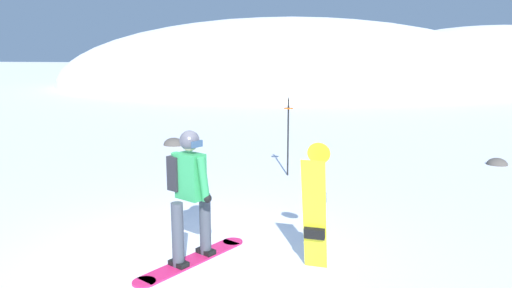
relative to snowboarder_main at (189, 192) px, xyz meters
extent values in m
plane|color=white|center=(-0.01, 0.07, -0.92)|extent=(300.00, 300.00, 0.00)
ellipsoid|color=white|center=(-7.42, 37.81, -0.92)|extent=(41.11, 37.00, 11.78)
ellipsoid|color=white|center=(11.97, 49.31, -0.92)|extent=(31.61, 28.45, 11.25)
cube|color=#D11E5B|center=(0.03, -0.01, -0.91)|extent=(0.86, 1.55, 0.02)
cylinder|color=#D11E5B|center=(0.33, 0.71, -0.91)|extent=(0.28, 0.28, 0.02)
cylinder|color=#D11E5B|center=(-0.27, -0.73, -0.91)|extent=(0.28, 0.28, 0.02)
cube|color=black|center=(0.12, 0.21, -0.86)|extent=(0.29, 0.23, 0.06)
cube|color=black|center=(-0.06, -0.23, -0.86)|extent=(0.29, 0.23, 0.06)
cylinder|color=#3D424C|center=(0.12, 0.21, -0.48)|extent=(0.15, 0.15, 0.82)
cylinder|color=#3D424C|center=(-0.06, -0.23, -0.48)|extent=(0.15, 0.15, 0.82)
cube|color=#2D9351|center=(0.03, -0.01, 0.22)|extent=(0.42, 0.34, 0.58)
cylinder|color=#2D9351|center=(-0.18, 0.08, 0.22)|extent=(0.16, 0.20, 0.57)
cylinder|color=#2D9351|center=(0.24, -0.10, 0.22)|extent=(0.16, 0.20, 0.57)
sphere|color=black|center=(-0.19, 0.12, -0.03)|extent=(0.11, 0.11, 0.11)
sphere|color=black|center=(0.27, -0.07, -0.03)|extent=(0.11, 0.11, 0.11)
cube|color=#232328|center=(-0.16, 0.06, 0.24)|extent=(0.27, 0.33, 0.44)
cube|color=#232328|center=(-0.25, 0.10, 0.16)|extent=(0.13, 0.21, 0.20)
sphere|color=beige|center=(0.03, -0.01, 0.64)|extent=(0.21, 0.21, 0.21)
sphere|color=#4C4C56|center=(0.03, -0.01, 0.67)|extent=(0.25, 0.25, 0.25)
cube|color=navy|center=(0.15, -0.06, 0.64)|extent=(0.09, 0.17, 0.08)
cube|color=yellow|center=(1.59, 0.07, -0.19)|extent=(0.28, 0.45, 1.46)
cylinder|color=yellow|center=(1.59, 0.29, 0.54)|extent=(0.28, 0.10, 0.28)
cube|color=black|center=(1.59, 0.10, 0.03)|extent=(0.25, 0.11, 0.15)
cube|color=black|center=(1.59, 0.10, -0.41)|extent=(0.25, 0.11, 0.15)
cylinder|color=black|center=(0.24, 4.68, -0.08)|extent=(0.04, 0.04, 1.67)
cylinder|color=orange|center=(0.24, 4.68, 0.57)|extent=(0.20, 0.20, 0.02)
cone|color=black|center=(0.24, 4.68, 0.79)|extent=(0.04, 0.04, 0.08)
ellipsoid|color=#4C4742|center=(-3.78, 7.22, -0.92)|extent=(0.63, 0.53, 0.44)
ellipsoid|color=#383333|center=(-1.27, 3.18, -0.92)|extent=(0.38, 0.32, 0.27)
ellipsoid|color=#4C4742|center=(4.92, 7.10, -0.92)|extent=(0.48, 0.41, 0.34)
camera|label=1|loc=(2.42, -5.27, 1.70)|focal=33.11mm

